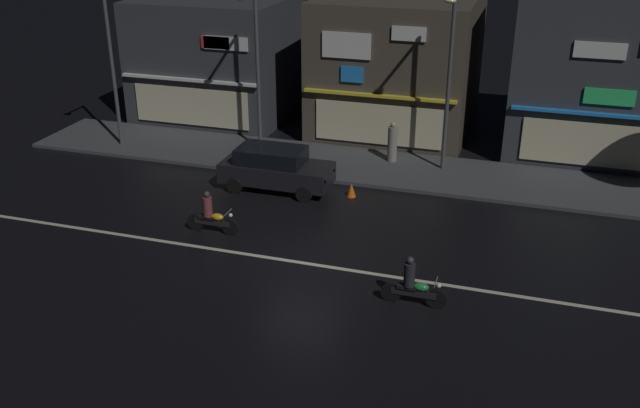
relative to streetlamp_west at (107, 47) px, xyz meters
name	(u,v)px	position (x,y,z in m)	size (l,w,h in m)	color
ground_plane	(300,263)	(11.24, -7.56, -4.58)	(140.00, 140.00, 0.00)	black
lane_divider_stripe	(300,263)	(11.24, -7.56, -4.58)	(28.74, 0.16, 0.01)	beige
sidewalk_far	(366,166)	(11.24, 0.99, -4.51)	(30.26, 4.06, 0.14)	#424447
storefront_left_block	(217,58)	(2.16, 6.18, -1.63)	(7.28, 6.47, 5.91)	#383A3F
storefront_center_block	(400,61)	(11.24, 7.31, -1.44)	(7.08, 8.73, 6.29)	#4C443A
storefront_right_block	(604,63)	(20.32, 6.11, -0.64)	(7.41, 6.32, 7.89)	#383A3F
streetlamp_west	(107,47)	(0.00, 0.00, 0.00)	(0.44, 1.64, 7.59)	#47494C
streetlamp_mid	(255,59)	(6.25, 1.33, -0.37)	(0.44, 1.64, 6.88)	#47494C
streetlamp_east	(449,69)	(14.36, 1.35, -0.23)	(0.44, 1.64, 7.15)	#47494C
pedestrian_on_sidewalk	(392,143)	(12.17, 1.79, -3.65)	(0.40, 0.40, 1.73)	gray
parked_car_near_kerb	(275,168)	(8.38, -2.19, -3.71)	(4.30, 1.98, 1.67)	black
motorcycle_lead	(211,216)	(7.64, -6.44, -3.95)	(1.90, 0.60, 1.52)	black
motorcycle_following	(412,285)	(15.04, -8.90, -3.95)	(1.90, 0.60, 1.52)	black
traffic_cone	(351,190)	(11.42, -2.06, -4.31)	(0.36, 0.36, 0.55)	orange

